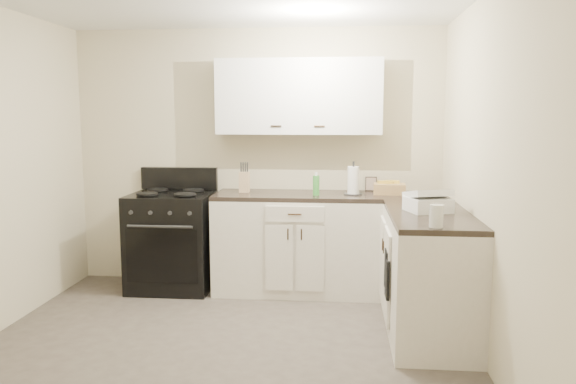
# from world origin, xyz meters

# --- Properties ---
(floor) EXTENTS (3.60, 3.60, 0.00)m
(floor) POSITION_xyz_m (0.00, 0.00, 0.00)
(floor) COLOR #473F38
(floor) RESTS_ON ground
(wall_back) EXTENTS (3.60, 0.00, 3.60)m
(wall_back) POSITION_xyz_m (0.00, 1.80, 1.25)
(wall_back) COLOR beige
(wall_back) RESTS_ON ground
(wall_right) EXTENTS (0.00, 3.60, 3.60)m
(wall_right) POSITION_xyz_m (1.80, 0.00, 1.25)
(wall_right) COLOR beige
(wall_right) RESTS_ON ground
(wall_front) EXTENTS (3.60, 0.00, 3.60)m
(wall_front) POSITION_xyz_m (0.00, -1.80, 1.25)
(wall_front) COLOR beige
(wall_front) RESTS_ON ground
(base_cabinets_back) EXTENTS (1.55, 0.60, 0.90)m
(base_cabinets_back) POSITION_xyz_m (0.43, 1.50, 0.45)
(base_cabinets_back) COLOR silver
(base_cabinets_back) RESTS_ON floor
(base_cabinets_right) EXTENTS (0.60, 1.90, 0.90)m
(base_cabinets_right) POSITION_xyz_m (1.50, 0.85, 0.45)
(base_cabinets_right) COLOR silver
(base_cabinets_right) RESTS_ON floor
(countertop_back) EXTENTS (1.55, 0.60, 0.04)m
(countertop_back) POSITION_xyz_m (0.43, 1.50, 0.92)
(countertop_back) COLOR black
(countertop_back) RESTS_ON base_cabinets_back
(countertop_right) EXTENTS (0.60, 1.90, 0.04)m
(countertop_right) POSITION_xyz_m (1.50, 0.85, 0.92)
(countertop_right) COLOR black
(countertop_right) RESTS_ON base_cabinets_right
(upper_cabinets) EXTENTS (1.55, 0.30, 0.70)m
(upper_cabinets) POSITION_xyz_m (0.43, 1.65, 1.84)
(upper_cabinets) COLOR silver
(upper_cabinets) RESTS_ON wall_back
(stove) EXTENTS (0.77, 0.66, 0.93)m
(stove) POSITION_xyz_m (-0.78, 1.48, 0.46)
(stove) COLOR black
(stove) RESTS_ON floor
(knife_block) EXTENTS (0.10, 0.09, 0.20)m
(knife_block) POSITION_xyz_m (-0.09, 1.55, 1.04)
(knife_block) COLOR #D3B081
(knife_block) RESTS_ON countertop_back
(paper_towel) EXTENTS (0.11, 0.11, 0.26)m
(paper_towel) POSITION_xyz_m (0.94, 1.49, 1.07)
(paper_towel) COLOR white
(paper_towel) RESTS_ON countertop_back
(soap_bottle) EXTENTS (0.08, 0.08, 0.18)m
(soap_bottle) POSITION_xyz_m (0.60, 1.40, 1.03)
(soap_bottle) COLOR green
(soap_bottle) RESTS_ON countertop_back
(picture_frame) EXTENTS (0.11, 0.04, 0.14)m
(picture_frame) POSITION_xyz_m (1.12, 1.76, 1.01)
(picture_frame) COLOR black
(picture_frame) RESTS_ON countertop_back
(wicker_basket) EXTENTS (0.30, 0.21, 0.10)m
(wicker_basket) POSITION_xyz_m (1.28, 1.55, 0.99)
(wicker_basket) COLOR tan
(wicker_basket) RESTS_ON countertop_right
(countertop_grill) EXTENTS (0.37, 0.36, 0.11)m
(countertop_grill) POSITION_xyz_m (1.49, 0.61, 0.99)
(countertop_grill) COLOR white
(countertop_grill) RESTS_ON countertop_right
(glass_jar) EXTENTS (0.10, 0.10, 0.15)m
(glass_jar) POSITION_xyz_m (1.45, 0.00, 1.01)
(glass_jar) COLOR silver
(glass_jar) RESTS_ON countertop_right
(oven_mitt_near) EXTENTS (0.02, 0.17, 0.29)m
(oven_mitt_near) POSITION_xyz_m (1.18, 0.38, 0.47)
(oven_mitt_near) COLOR black
(oven_mitt_near) RESTS_ON base_cabinets_right
(oven_mitt_far) EXTENTS (0.02, 0.17, 0.29)m
(oven_mitt_far) POSITION_xyz_m (1.18, 0.46, 0.52)
(oven_mitt_far) COLOR black
(oven_mitt_far) RESTS_ON base_cabinets_right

